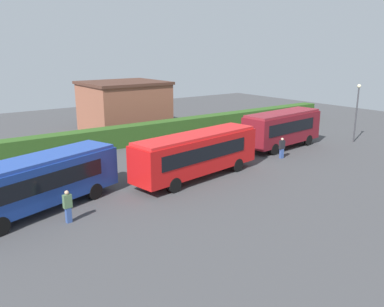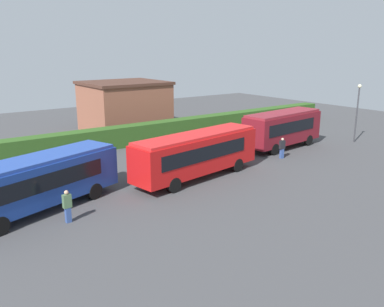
{
  "view_description": "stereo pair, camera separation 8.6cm",
  "coord_description": "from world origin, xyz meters",
  "px_view_note": "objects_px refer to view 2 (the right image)",
  "views": [
    {
      "loc": [
        -19.32,
        -23.42,
        9.02
      ],
      "look_at": [
        -2.37,
        -0.54,
        1.53
      ],
      "focal_mm": 37.77,
      "sensor_mm": 36.0,
      "label": 1
    },
    {
      "loc": [
        -19.25,
        -23.47,
        9.02
      ],
      "look_at": [
        -2.37,
        -0.54,
        1.53
      ],
      "focal_mm": 37.77,
      "sensor_mm": 36.0,
      "label": 2
    }
  ],
  "objects_px": {
    "lamppost": "(358,106)",
    "bus_red": "(197,153)",
    "bus_blue": "(37,181)",
    "person_center": "(158,160)",
    "person_left": "(67,206)",
    "person_right": "(161,154)",
    "bus_maroon": "(283,127)",
    "person_far": "(282,148)"
  },
  "relations": [
    {
      "from": "lamppost",
      "to": "bus_red",
      "type": "bearing_deg",
      "value": 179.41
    },
    {
      "from": "bus_blue",
      "to": "bus_red",
      "type": "xyz_separation_m",
      "value": [
        10.84,
        -0.51,
        0.05
      ]
    },
    {
      "from": "person_center",
      "to": "person_left",
      "type": "bearing_deg",
      "value": 140.23
    },
    {
      "from": "person_left",
      "to": "person_right",
      "type": "relative_size",
      "value": 1.02
    },
    {
      "from": "bus_red",
      "to": "person_left",
      "type": "distance_m",
      "value": 10.35
    },
    {
      "from": "bus_blue",
      "to": "bus_red",
      "type": "distance_m",
      "value": 10.85
    },
    {
      "from": "bus_blue",
      "to": "person_right",
      "type": "xyz_separation_m",
      "value": [
        10.4,
        3.56,
        -0.88
      ]
    },
    {
      "from": "bus_blue",
      "to": "bus_maroon",
      "type": "relative_size",
      "value": 1.15
    },
    {
      "from": "person_center",
      "to": "person_right",
      "type": "relative_size",
      "value": 0.95
    },
    {
      "from": "bus_blue",
      "to": "person_far",
      "type": "height_order",
      "value": "bus_blue"
    },
    {
      "from": "bus_blue",
      "to": "person_far",
      "type": "bearing_deg",
      "value": -20.12
    },
    {
      "from": "lamppost",
      "to": "person_far",
      "type": "bearing_deg",
      "value": 179.06
    },
    {
      "from": "person_left",
      "to": "bus_red",
      "type": "bearing_deg",
      "value": 97.12
    },
    {
      "from": "person_far",
      "to": "lamppost",
      "type": "distance_m",
      "value": 10.67
    },
    {
      "from": "person_far",
      "to": "person_right",
      "type": "bearing_deg",
      "value": -106.85
    },
    {
      "from": "person_left",
      "to": "person_right",
      "type": "bearing_deg",
      "value": 118.01
    },
    {
      "from": "bus_blue",
      "to": "person_far",
      "type": "xyz_separation_m",
      "value": [
        19.74,
        -0.54,
        -0.89
      ]
    },
    {
      "from": "bus_blue",
      "to": "bus_red",
      "type": "bearing_deg",
      "value": -21.24
    },
    {
      "from": "person_left",
      "to": "person_center",
      "type": "height_order",
      "value": "person_left"
    },
    {
      "from": "person_far",
      "to": "person_left",
      "type": "bearing_deg",
      "value": -77.19
    },
    {
      "from": "bus_maroon",
      "to": "person_left",
      "type": "relative_size",
      "value": 4.92
    },
    {
      "from": "person_right",
      "to": "person_left",
      "type": "bearing_deg",
      "value": 37.8
    },
    {
      "from": "bus_maroon",
      "to": "person_left",
      "type": "bearing_deg",
      "value": -173.86
    },
    {
      "from": "bus_red",
      "to": "bus_maroon",
      "type": "xyz_separation_m",
      "value": [
        11.74,
        2.49,
        0.06
      ]
    },
    {
      "from": "bus_red",
      "to": "person_right",
      "type": "height_order",
      "value": "bus_red"
    },
    {
      "from": "bus_red",
      "to": "person_center",
      "type": "xyz_separation_m",
      "value": [
        -1.41,
        2.96,
        -0.98
      ]
    },
    {
      "from": "person_right",
      "to": "lamppost",
      "type": "relative_size",
      "value": 0.31
    },
    {
      "from": "person_center",
      "to": "lamppost",
      "type": "height_order",
      "value": "lamppost"
    },
    {
      "from": "bus_maroon",
      "to": "bus_red",
      "type": "bearing_deg",
      "value": -173.54
    },
    {
      "from": "bus_maroon",
      "to": "lamppost",
      "type": "bearing_deg",
      "value": -25.22
    },
    {
      "from": "bus_red",
      "to": "person_center",
      "type": "bearing_deg",
      "value": 106.94
    },
    {
      "from": "bus_maroon",
      "to": "person_far",
      "type": "relative_size",
      "value": 5.06
    },
    {
      "from": "person_center",
      "to": "bus_blue",
      "type": "bearing_deg",
      "value": 125.01
    },
    {
      "from": "bus_red",
      "to": "lamppost",
      "type": "xyz_separation_m",
      "value": [
        19.25,
        -0.2,
        1.67
      ]
    },
    {
      "from": "lamppost",
      "to": "bus_maroon",
      "type": "bearing_deg",
      "value": 160.31
    },
    {
      "from": "bus_blue",
      "to": "bus_maroon",
      "type": "distance_m",
      "value": 22.66
    },
    {
      "from": "lamppost",
      "to": "person_left",
      "type": "bearing_deg",
      "value": -176.45
    },
    {
      "from": "bus_maroon",
      "to": "person_right",
      "type": "relative_size",
      "value": 5.0
    },
    {
      "from": "bus_red",
      "to": "person_right",
      "type": "bearing_deg",
      "value": 87.56
    },
    {
      "from": "person_right",
      "to": "bus_blue",
      "type": "bearing_deg",
      "value": 24.5
    },
    {
      "from": "bus_maroon",
      "to": "person_left",
      "type": "height_order",
      "value": "bus_maroon"
    },
    {
      "from": "bus_maroon",
      "to": "person_far",
      "type": "xyz_separation_m",
      "value": [
        -2.83,
        -2.52,
        -1.0
      ]
    }
  ]
}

